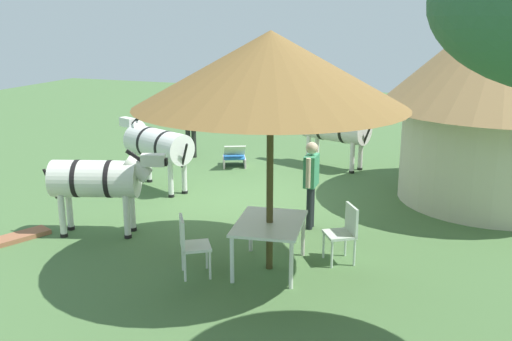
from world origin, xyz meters
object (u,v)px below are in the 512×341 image
Objects in this scene: striped_lounge_chair at (234,157)px; zebra_toward_hut at (333,127)px; guest_beside_umbrella at (311,177)px; patio_chair_near_lawn at (345,230)px; zebra_by_umbrella at (157,145)px; standing_watcher at (190,118)px; shade_umbrella at (271,69)px; patio_dining_table at (270,227)px; thatched_hut at (500,89)px; patio_chair_east_end at (190,242)px; zebra_nearest_camera at (98,180)px.

zebra_toward_hut reaches higher than striped_lounge_chair.
zebra_toward_hut is (-4.32, -0.63, 0.06)m from guest_beside_umbrella.
zebra_by_umbrella reaches higher than patio_chair_near_lawn.
zebra_by_umbrella is at bearing 77.95° from standing_watcher.
zebra_by_umbrella is at bearing -129.93° from shade_umbrella.
shade_umbrella reaches higher than striped_lounge_chair.
patio_dining_table is 7.24m from standing_watcher.
thatched_hut is 3.02× the size of guest_beside_umbrella.
shade_umbrella is 4.30× the size of patio_chair_near_lawn.
guest_beside_umbrella is at bearing 123.69° from patio_chair_east_end.
shade_umbrella is at bearing 0.00° from patio_dining_table.
patio_dining_table is at bearing -87.80° from striped_lounge_chair.
standing_watcher is 5.63m from zebra_nearest_camera.
shade_umbrella is 1.72× the size of zebra_toward_hut.
standing_watcher is (-5.21, -5.23, 0.52)m from patio_chair_near_lawn.
patio_dining_table is 1.19m from patio_chair_east_end.
patio_chair_near_lawn is 2.37m from patio_chair_east_end.
shade_umbrella is 5.13m from zebra_by_umbrella.
zebra_toward_hut is (-6.83, 0.49, 0.48)m from patio_chair_east_end.
guest_beside_umbrella is at bearing 2.38° from patio_chair_near_lawn.
zebra_nearest_camera is (1.55, -3.32, 0.03)m from guest_beside_umbrella.
standing_watcher is 3.74m from zebra_toward_hut.
shade_umbrella reaches higher than zebra_by_umbrella.
guest_beside_umbrella is 1.64× the size of striped_lounge_chair.
zebra_toward_hut reaches higher than patio_chair_near_lawn.
striped_lounge_chair is 0.44× the size of zebra_by_umbrella.
thatched_hut is at bearing 146.58° from patio_dining_table.
shade_umbrella is 2.72m from patio_chair_east_end.
standing_watcher reaches higher than guest_beside_umbrella.
standing_watcher is 0.84× the size of zebra_nearest_camera.
zebra_nearest_camera is at bearing -95.83° from shade_umbrella.
patio_chair_near_lawn is (-0.65, 0.99, -0.14)m from patio_dining_table.
standing_watcher is 0.77× the size of zebra_toward_hut.
zebra_toward_hut is at bearing -21.22° from zebra_by_umbrella.
patio_chair_near_lawn is 1.00× the size of patio_chair_east_end.
zebra_toward_hut reaches higher than zebra_nearest_camera.
thatched_hut reaches higher than patio_chair_near_lawn.
zebra_nearest_camera is 0.95× the size of zebra_by_umbrella.
shade_umbrella is (4.74, -3.13, 0.70)m from thatched_hut.
standing_watcher is at bearing 44.96° from guest_beside_umbrella.
patio_chair_east_end is 2.44m from zebra_nearest_camera.
standing_watcher is 1.82× the size of striped_lounge_chair.
zebra_toward_hut is at bearing 143.55° from patio_chair_east_end.
standing_watcher reaches higher than patio_dining_table.
thatched_hut is at bearing 107.03° from zebra_nearest_camera.
guest_beside_umbrella is 0.76× the size of zebra_nearest_camera.
thatched_hut is 3.32× the size of patio_dining_table.
zebra_nearest_camera is 2.74m from zebra_by_umbrella.
zebra_toward_hut is at bearing -5.35° from striped_lounge_chair.
zebra_by_umbrella reaches higher than patio_chair_east_end.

